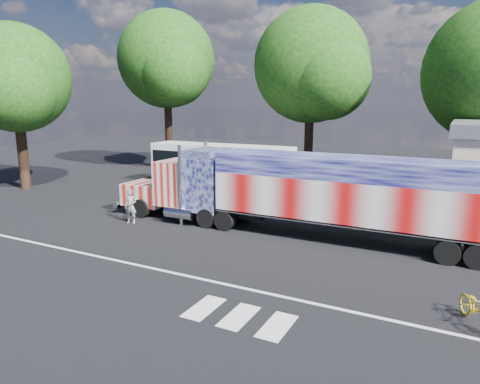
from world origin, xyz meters
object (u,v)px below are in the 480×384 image
at_px(woman, 131,206).
at_px(bicycle, 478,309).
at_px(tree_nw_a, 167,60).
at_px(semi_truck, 300,191).
at_px(tree_n_mid, 313,66).
at_px(tree_w_a, 16,79).
at_px(coach_bus, 221,166).

relative_size(woman, bicycle, 0.94).
relative_size(bicycle, tree_nw_a, 0.13).
xyz_separation_m(woman, tree_nw_a, (-9.56, 16.42, 9.06)).
bearing_deg(woman, semi_truck, -1.50).
height_order(bicycle, tree_nw_a, tree_nw_a).
relative_size(tree_n_mid, tree_nw_a, 0.93).
bearing_deg(tree_n_mid, woman, -104.05).
bearing_deg(bicycle, tree_w_a, 138.70).
xyz_separation_m(bicycle, tree_n_mid, (-11.59, 20.25, 8.44)).
xyz_separation_m(tree_n_mid, tree_nw_a, (-13.70, -0.13, 1.02)).
xyz_separation_m(bicycle, tree_nw_a, (-25.29, 20.12, 9.45)).
height_order(coach_bus, tree_w_a, tree_w_a).
xyz_separation_m(semi_truck, bicycle, (7.30, -5.82, -1.61)).
height_order(woman, tree_w_a, tree_w_a).
bearing_deg(tree_nw_a, coach_bus, -33.89).
relative_size(semi_truck, tree_nw_a, 1.33).
bearing_deg(tree_nw_a, semi_truck, -38.46).
bearing_deg(tree_w_a, coach_bus, 28.99).
relative_size(coach_bus, bicycle, 5.77).
height_order(bicycle, tree_n_mid, tree_n_mid).
distance_m(coach_bus, tree_w_a, 15.42).
bearing_deg(bicycle, semi_truck, 114.27).
bearing_deg(coach_bus, tree_w_a, -151.01).
height_order(tree_w_a, tree_n_mid, tree_n_mid).
relative_size(bicycle, tree_n_mid, 0.14).
bearing_deg(woman, tree_w_a, 149.16).
bearing_deg(semi_truck, tree_w_a, 176.21).
distance_m(bicycle, tree_w_a, 30.49).
distance_m(semi_truck, tree_nw_a, 24.29).
relative_size(tree_w_a, tree_nw_a, 0.80).
relative_size(coach_bus, tree_n_mid, 0.81).
relative_size(woman, tree_n_mid, 0.13).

